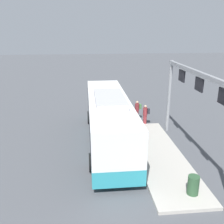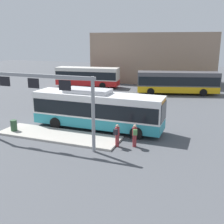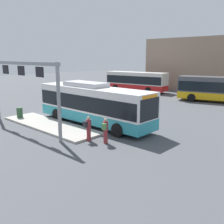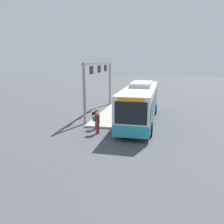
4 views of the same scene
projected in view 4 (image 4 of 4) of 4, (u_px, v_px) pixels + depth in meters
ground_plane at (140, 122)px, 20.57m from camera, size 120.00×120.00×0.00m
platform_curb at (114, 114)px, 23.22m from camera, size 10.00×2.80×0.16m
bus_main at (140, 102)px, 20.18m from camera, size 11.25×2.71×3.46m
person_boarding at (96, 118)px, 18.30m from camera, size 0.38×0.56×1.67m
person_waiting_near at (97, 122)px, 17.07m from camera, size 0.49×0.60×1.67m
platform_sign_gantry at (99, 76)px, 23.48m from camera, size 9.62×0.24×5.20m
trash_bin at (118, 102)px, 26.96m from camera, size 0.52×0.52×0.90m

